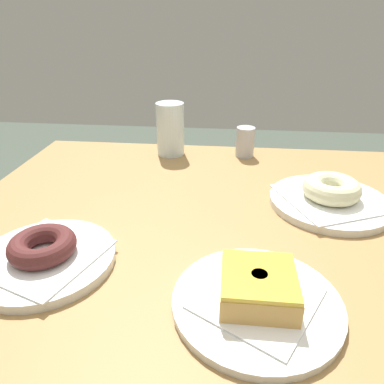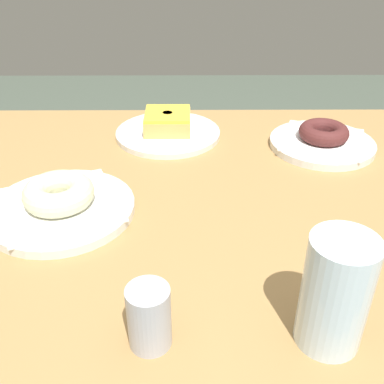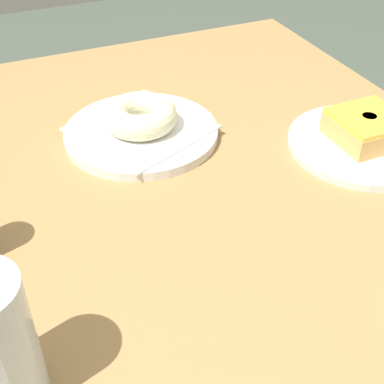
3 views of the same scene
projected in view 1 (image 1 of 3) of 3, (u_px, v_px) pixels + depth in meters
The scene contains 12 objects.
table at pixel (235, 248), 0.71m from camera, with size 1.07×0.76×0.74m.
plate_glazed_square at pixel (256, 302), 0.46m from camera, with size 0.22×0.22×0.01m, color silver.
napkin_glazed_square at pixel (257, 298), 0.46m from camera, with size 0.14×0.14×0.00m, color white.
donut_glazed_square at pixel (258, 286), 0.45m from camera, with size 0.10×0.10×0.04m.
plate_sugar_ring at pixel (329, 202), 0.70m from camera, with size 0.23×0.23×0.01m, color silver.
napkin_sugar_ring at pixel (330, 198), 0.70m from camera, with size 0.17×0.17×0.00m, color white.
donut_sugar_ring at pixel (332, 188), 0.69m from camera, with size 0.11×0.11×0.04m, color beige.
plate_chocolate_ring at pixel (46, 259), 0.54m from camera, with size 0.21×0.21×0.01m, color silver.
napkin_chocolate_ring at pixel (44, 255), 0.54m from camera, with size 0.15×0.15×0.00m, color white.
donut_chocolate_ring at pixel (42, 246), 0.53m from camera, with size 0.10×0.10×0.03m, color #4C2120.
water_glass at pixel (170, 129), 0.93m from camera, with size 0.07×0.07×0.14m, color silver.
sugar_jar at pixel (245, 142), 0.93m from camera, with size 0.05×0.05×0.08m, color #B0B2BB.
Camera 1 is at (0.02, 0.59, 1.08)m, focal length 33.26 mm.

